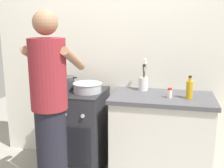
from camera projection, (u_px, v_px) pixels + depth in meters
back_wall at (133, 55)px, 2.97m from camera, size 3.20×0.10×2.50m
countertop at (161, 138)px, 2.73m from camera, size 1.00×0.60×0.90m
stove_range at (77, 131)px, 2.93m from camera, size 0.60×0.62×0.90m
pot at (64, 83)px, 2.88m from camera, size 0.28×0.22×0.14m
mixing_bowl at (87, 87)px, 2.76m from camera, size 0.30×0.30×0.10m
utensil_crock at (143, 82)px, 2.84m from camera, size 0.10×0.10×0.34m
spice_bottle at (170, 93)px, 2.55m from camera, size 0.04×0.04×0.10m
oil_bottle at (189, 89)px, 2.52m from camera, size 0.06×0.06×0.22m
person at (50, 113)px, 2.25m from camera, size 0.41×0.50×1.70m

